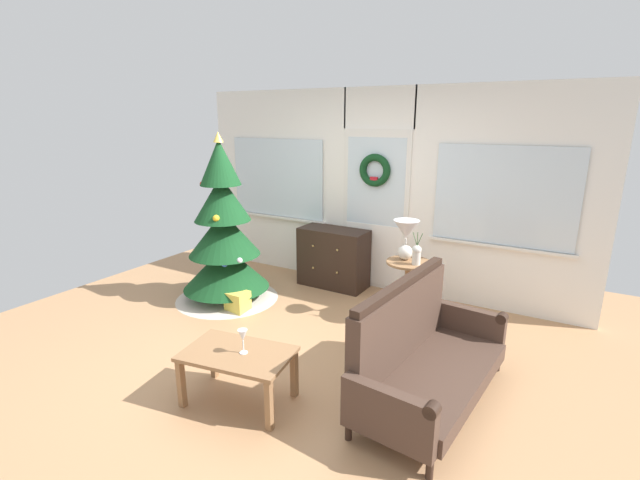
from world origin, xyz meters
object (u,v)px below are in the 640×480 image
object	(u,v)px
christmas_tree	(224,242)
flower_vase	(417,254)
side_table	(408,279)
dresser_cabinet	(333,258)
gift_box	(238,301)
settee_sofa	(421,354)
wine_glass	(243,336)
coffee_table	(238,360)
table_lamp	(406,234)

from	to	relation	value
christmas_tree	flower_vase	xyz separation A→B (m)	(2.24, 0.47, 0.07)
side_table	dresser_cabinet	bearing A→B (deg)	156.56
side_table	gift_box	xyz separation A→B (m)	(-1.77, -0.76, -0.37)
christmas_tree	settee_sofa	distance (m)	2.85
settee_sofa	dresser_cabinet	bearing A→B (deg)	134.38
christmas_tree	wine_glass	size ratio (longest dim) A/B	10.42
christmas_tree	flower_vase	bearing A→B (deg)	11.86
dresser_cabinet	coffee_table	xyz separation A→B (m)	(0.57, -2.61, -0.02)
wine_glass	dresser_cabinet	bearing A→B (deg)	103.46
christmas_tree	settee_sofa	world-z (taller)	christmas_tree
wine_glass	gift_box	world-z (taller)	wine_glass
table_lamp	flower_vase	world-z (taller)	table_lamp
dresser_cabinet	coffee_table	world-z (taller)	dresser_cabinet
christmas_tree	side_table	bearing A→B (deg)	13.91
gift_box	table_lamp	bearing A→B (deg)	25.16
dresser_cabinet	side_table	distance (m)	1.32
coffee_table	christmas_tree	bearing A→B (deg)	134.12
christmas_tree	flower_vase	distance (m)	2.29
side_table	table_lamp	world-z (taller)	table_lamp
wine_glass	side_table	bearing A→B (deg)	74.10
table_lamp	flower_vase	xyz separation A→B (m)	(0.16, -0.10, -0.17)
flower_vase	gift_box	xyz separation A→B (m)	(-1.87, -0.70, -0.68)
dresser_cabinet	side_table	size ratio (longest dim) A/B	1.32
wine_glass	flower_vase	bearing A→B (deg)	71.06
settee_sofa	flower_vase	world-z (taller)	flower_vase
flower_vase	christmas_tree	bearing A→B (deg)	-168.14
settee_sofa	table_lamp	xyz separation A→B (m)	(-0.64, 1.34, 0.59)
gift_box	side_table	bearing A→B (deg)	23.33
dresser_cabinet	flower_vase	bearing A→B (deg)	-24.05
table_lamp	coffee_table	xyz separation A→B (m)	(-0.58, -2.12, -0.60)
christmas_tree	table_lamp	xyz separation A→B (m)	(2.08, 0.57, 0.24)
wine_glass	table_lamp	bearing A→B (deg)	75.91
dresser_cabinet	gift_box	world-z (taller)	dresser_cabinet
dresser_cabinet	side_table	xyz separation A→B (m)	(1.21, -0.52, 0.10)
coffee_table	gift_box	distance (m)	1.76
gift_box	christmas_tree	bearing A→B (deg)	147.67
flower_vase	table_lamp	bearing A→B (deg)	147.99
dresser_cabinet	side_table	world-z (taller)	dresser_cabinet
side_table	wine_glass	xyz separation A→B (m)	(-0.59, -2.07, 0.09)
christmas_tree	coffee_table	world-z (taller)	christmas_tree
dresser_cabinet	christmas_tree	bearing A→B (deg)	-131.52
table_lamp	settee_sofa	bearing A→B (deg)	-64.62
christmas_tree	coffee_table	distance (m)	2.19
settee_sofa	coffee_table	distance (m)	1.44
settee_sofa	side_table	xyz separation A→B (m)	(-0.58, 1.30, 0.11)
settee_sofa	coffee_table	bearing A→B (deg)	-147.21
dresser_cabinet	table_lamp	bearing A→B (deg)	-22.85
dresser_cabinet	settee_sofa	distance (m)	2.55
dresser_cabinet	flower_vase	distance (m)	1.49
side_table	table_lamp	xyz separation A→B (m)	(-0.06, 0.04, 0.48)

